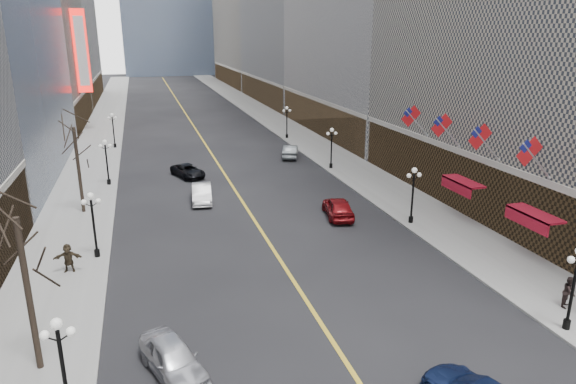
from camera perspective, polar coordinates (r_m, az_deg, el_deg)
sidewalk_east at (r=78.73m, az=0.62°, el=6.63°), size 6.00×230.00×0.15m
sidewalk_west at (r=75.76m, az=-20.21°, el=5.14°), size 6.00×230.00×0.15m
lane_line at (r=85.77m, az=-10.41°, el=7.19°), size 0.25×200.00×0.02m
streetlamp_east_0 at (r=29.42m, az=29.25°, el=-8.51°), size 1.26×0.44×4.52m
streetlamp_east_1 at (r=41.25m, az=13.73°, el=0.29°), size 1.26×0.44×4.52m
streetlamp_east_2 at (r=57.05m, az=4.86°, el=5.37°), size 1.26×0.44×4.52m
streetlamp_east_3 at (r=73.86m, az=-0.13°, el=8.15°), size 1.26×0.44×4.52m
streetlamp_west_0 at (r=21.87m, az=-23.84°, el=-16.72°), size 1.26×0.44×4.52m
streetlamp_west_1 at (r=36.25m, az=-20.85°, el=-2.74°), size 1.26×0.44×4.52m
streetlamp_west_2 at (r=53.54m, az=-19.54°, el=3.64°), size 1.26×0.44×4.52m
streetlamp_west_3 at (r=71.18m, az=-18.86°, el=6.88°), size 1.26×0.44×4.52m
flag_2 at (r=35.91m, az=25.42°, el=3.84°), size 2.87×0.12×2.87m
flag_3 at (r=39.69m, az=20.75°, el=5.53°), size 2.87×0.12×2.87m
flag_4 at (r=43.72m, az=16.89°, el=6.90°), size 2.87×0.12×2.87m
flag_5 at (r=47.94m, az=13.68°, el=8.01°), size 2.87×0.12×2.87m
awning_b at (r=37.50m, az=25.52°, el=-2.37°), size 1.40×4.00×0.93m
awning_c at (r=43.45m, az=18.70°, el=0.96°), size 1.40×4.00×0.93m
theatre_marquee at (r=84.51m, az=-21.97°, el=14.30°), size 2.00×0.55×12.00m
tree_west_near at (r=24.23m, az=-27.65°, el=-4.98°), size 3.60×3.60×7.92m
tree_west_far at (r=45.22m, az=-22.58°, el=5.29°), size 3.60×3.60×7.92m
car_nb_near at (r=24.43m, az=-12.65°, el=-17.59°), size 3.32×5.04×1.60m
car_nb_mid at (r=46.77m, az=-9.56°, el=-0.15°), size 2.15×4.97×1.59m
car_nb_far at (r=55.22m, az=-11.06°, el=2.32°), size 3.76×5.28×1.34m
car_sb_mid at (r=42.50m, az=5.58°, el=-1.70°), size 2.77×5.21×1.69m
car_sb_far at (r=62.75m, az=0.26°, el=4.56°), size 3.20×5.12×1.59m
ped_east_walk at (r=32.49m, az=28.79°, el=-9.71°), size 0.98×0.84×1.77m
ped_west_far at (r=35.31m, az=-23.24°, el=-6.74°), size 1.76×0.67×1.86m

